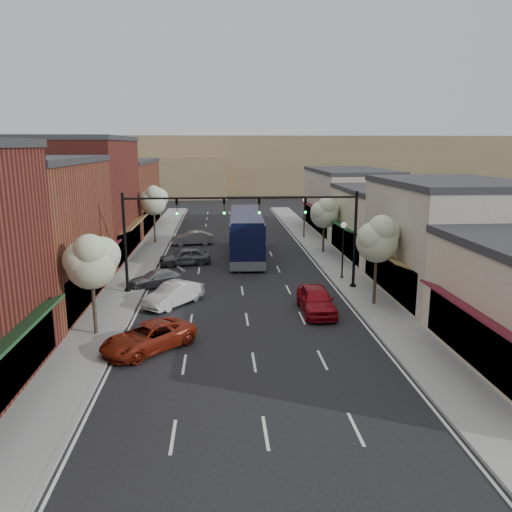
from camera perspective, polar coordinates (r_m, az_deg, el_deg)
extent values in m
plane|color=black|center=(27.96, -0.81, -8.64)|extent=(160.00, 160.00, 0.00)
cube|color=gray|center=(46.15, -12.68, -0.32)|extent=(2.80, 73.00, 0.15)
cube|color=gray|center=(46.71, 8.15, 0.02)|extent=(2.80, 73.00, 0.15)
cube|color=gray|center=(45.96, -10.95, -0.29)|extent=(0.25, 73.00, 0.17)
cube|color=gray|center=(46.43, 6.46, -0.01)|extent=(0.25, 73.00, 0.17)
cube|color=#1A4120|center=(20.84, -26.13, -8.42)|extent=(1.07, 9.80, 0.49)
cube|color=brown|center=(34.93, -25.62, 2.08)|extent=(9.00, 14.00, 9.00)
cube|color=#2D2D30|center=(34.49, -26.37, 9.77)|extent=(9.20, 14.10, 0.40)
cube|color=black|center=(34.22, -18.60, -2.51)|extent=(0.60, 11.90, 2.60)
cube|color=#571420|center=(33.69, -17.46, -0.04)|extent=(1.07, 9.80, 0.49)
cube|color=maroon|center=(48.01, -19.74, 6.01)|extent=(9.00, 14.00, 10.50)
cube|color=#2D2D30|center=(47.77, -20.23, 12.51)|extent=(9.20, 14.10, 0.40)
cube|color=black|center=(47.58, -14.54, 1.85)|extent=(0.60, 11.90, 2.60)
cube|color=olive|center=(47.20, -13.68, 3.66)|extent=(1.07, 9.80, 0.49)
cube|color=brown|center=(63.62, -15.89, 6.56)|extent=(9.00, 18.00, 8.00)
cube|color=#2D2D30|center=(63.35, -16.12, 10.34)|extent=(9.20, 18.10, 0.40)
cube|color=black|center=(63.19, -12.02, 4.54)|extent=(0.60, 15.30, 2.60)
cube|color=#1A4120|center=(62.90, -11.35, 5.91)|extent=(1.07, 12.60, 0.49)
cube|color=black|center=(24.67, 24.54, -8.80)|extent=(0.60, 10.20, 2.60)
cube|color=#571420|center=(23.82, 23.17, -5.60)|extent=(1.07, 8.40, 0.49)
cube|color=#B8AD9D|center=(36.07, 21.02, 1.56)|extent=(8.00, 12.00, 7.50)
cube|color=#2D2D30|center=(35.58, 21.51, 7.81)|extent=(8.20, 12.10, 0.40)
cube|color=black|center=(35.11, 15.26, -1.92)|extent=(0.60, 10.20, 2.60)
cube|color=olive|center=(34.52, 14.15, 0.46)|extent=(1.07, 8.40, 0.49)
cube|color=beige|center=(47.15, 14.83, 3.46)|extent=(8.00, 12.00, 6.00)
cube|color=#2D2D30|center=(46.78, 15.05, 7.33)|extent=(8.20, 12.10, 0.40)
cube|color=black|center=(46.32, 10.40, 1.76)|extent=(0.60, 10.20, 2.60)
cube|color=#1A4120|center=(45.87, 9.50, 3.59)|extent=(1.07, 8.40, 0.49)
cube|color=#B8AD9D|center=(60.38, 10.57, 6.05)|extent=(8.00, 16.00, 7.00)
cube|color=#2D2D30|center=(60.08, 10.71, 9.56)|extent=(8.20, 16.10, 0.40)
cube|color=black|center=(59.78, 7.06, 4.27)|extent=(0.60, 13.60, 2.60)
cube|color=#571420|center=(59.44, 6.34, 5.70)|extent=(1.07, 11.20, 0.49)
cube|color=#7A6647|center=(116.11, -3.52, 10.49)|extent=(120.00, 30.00, 12.00)
cube|color=#7A6647|center=(106.81, -17.11, 8.72)|extent=(50.00, 20.00, 8.00)
cylinder|color=black|center=(36.71, 11.01, -3.42)|extent=(0.44, 0.44, 0.30)
cylinder|color=black|center=(35.94, 11.23, 1.72)|extent=(0.20, 0.20, 7.00)
cylinder|color=black|center=(34.65, 5.02, 6.70)|extent=(8.00, 0.14, 0.14)
imported|color=black|center=(34.78, 5.65, 5.71)|extent=(0.18, 0.46, 1.10)
sphere|color=#19E533|center=(34.71, 5.67, 5.00)|extent=(0.18, 0.18, 0.18)
imported|color=black|center=(34.38, 0.36, 5.69)|extent=(0.18, 0.46, 1.10)
sphere|color=#19E533|center=(34.31, 0.38, 4.97)|extent=(0.18, 0.18, 0.18)
cylinder|color=black|center=(36.03, -14.43, -3.89)|extent=(0.44, 0.44, 0.30)
cylinder|color=black|center=(35.26, -14.73, 1.34)|extent=(0.20, 0.20, 7.00)
cylinder|color=black|center=(34.29, -8.39, 6.55)|extent=(8.00, 0.14, 0.14)
imported|color=black|center=(34.39, -9.02, 5.54)|extent=(0.18, 0.46, 1.10)
sphere|color=#19E533|center=(34.32, -9.02, 4.82)|extent=(0.18, 0.18, 0.18)
imported|color=black|center=(34.27, -3.66, 5.65)|extent=(0.18, 0.46, 1.10)
sphere|color=#19E533|center=(34.21, -3.65, 4.92)|extent=(0.18, 0.18, 0.18)
cylinder|color=#47382B|center=(32.65, 13.46, -2.44)|extent=(0.20, 0.20, 3.71)
sphere|color=beige|center=(32.14, 13.67, 1.56)|extent=(2.60, 2.60, 2.60)
sphere|color=beige|center=(32.50, 14.39, 2.47)|extent=(2.00, 2.00, 2.00)
sphere|color=beige|center=(31.68, 13.17, 2.07)|extent=(1.90, 1.90, 1.90)
sphere|color=beige|center=(31.55, 14.20, 3.05)|extent=(1.70, 1.70, 1.70)
cylinder|color=#47382B|center=(47.81, 7.71, 2.26)|extent=(0.20, 0.20, 3.33)
sphere|color=beige|center=(47.49, 7.79, 4.73)|extent=(2.60, 2.60, 2.60)
sphere|color=beige|center=(47.83, 8.32, 5.28)|extent=(2.00, 2.00, 2.00)
sphere|color=beige|center=(47.08, 7.40, 5.06)|extent=(1.90, 1.90, 1.90)
sphere|color=beige|center=(46.92, 8.06, 5.66)|extent=(1.70, 1.70, 1.70)
cylinder|color=#47382B|center=(28.15, -18.02, -5.32)|extent=(0.20, 0.20, 3.52)
sphere|color=beige|center=(27.58, -18.32, -0.97)|extent=(2.60, 2.60, 2.60)
sphere|color=beige|center=(27.65, -17.23, 0.08)|extent=(2.00, 2.00, 2.00)
sphere|color=beige|center=(27.33, -19.33, -0.45)|extent=(1.90, 1.90, 1.90)
sphere|color=beige|center=(26.90, -18.49, 0.61)|extent=(1.70, 1.70, 1.70)
cylinder|color=#47382B|center=(53.10, -11.52, 3.43)|extent=(0.20, 0.20, 3.84)
sphere|color=beige|center=(52.78, -11.63, 6.00)|extent=(2.60, 2.60, 2.60)
sphere|color=beige|center=(52.96, -11.07, 6.57)|extent=(2.00, 2.00, 2.00)
sphere|color=beige|center=(52.50, -12.13, 6.34)|extent=(1.90, 1.90, 1.90)
sphere|color=beige|center=(52.18, -11.64, 6.99)|extent=(1.70, 1.70, 1.70)
cylinder|color=black|center=(39.00, 9.77, -2.50)|extent=(0.28, 0.28, 0.20)
cylinder|color=black|center=(38.56, 9.88, 0.23)|extent=(0.12, 0.12, 4.00)
sphere|color=white|center=(38.15, 10.00, 3.49)|extent=(0.44, 0.44, 0.44)
cylinder|color=black|center=(55.73, 5.49, 2.15)|extent=(0.28, 0.28, 0.20)
cylinder|color=black|center=(55.42, 5.53, 4.08)|extent=(0.12, 0.12, 4.00)
sphere|color=white|center=(55.14, 5.58, 6.36)|extent=(0.44, 0.44, 0.44)
cube|color=black|center=(46.10, -1.13, 2.63)|extent=(3.34, 13.40, 3.43)
cube|color=#595B60|center=(46.39, -1.12, 0.73)|extent=(3.36, 13.42, 0.78)
cube|color=black|center=(46.02, -1.13, 3.24)|extent=(3.36, 12.34, 1.22)
cube|color=black|center=(45.83, -1.14, 4.80)|extent=(3.09, 12.86, 0.28)
cube|color=black|center=(39.47, -0.94, 2.01)|extent=(2.31, 0.16, 1.33)
cylinder|color=black|center=(41.84, -2.79, -0.63)|extent=(0.39, 1.17, 1.15)
cylinder|color=black|center=(41.90, 0.80, -0.60)|extent=(0.39, 1.17, 1.15)
cylinder|color=black|center=(50.52, -2.70, 1.66)|extent=(0.39, 1.17, 1.15)
cylinder|color=black|center=(50.57, 0.26, 1.69)|extent=(0.39, 1.17, 1.15)
cylinder|color=black|center=(49.00, -2.72, 1.32)|extent=(0.39, 1.17, 1.15)
cylinder|color=black|center=(49.05, 0.34, 1.34)|extent=(0.39, 1.17, 1.15)
imported|color=maroon|center=(30.93, 6.89, -4.99)|extent=(1.98, 4.87, 1.66)
imported|color=maroon|center=(25.90, -12.23, -9.06)|extent=(5.15, 5.11, 1.38)
imported|color=silver|center=(32.61, -9.40, -4.33)|extent=(3.91, 4.46, 1.46)
imported|color=gray|center=(37.13, -11.32, -2.54)|extent=(4.42, 3.14, 1.19)
imported|color=#525459|center=(43.28, -8.13, -0.07)|extent=(4.70, 2.82, 1.50)
imported|color=gray|center=(52.13, -7.30, 2.05)|extent=(4.44, 2.04, 1.41)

